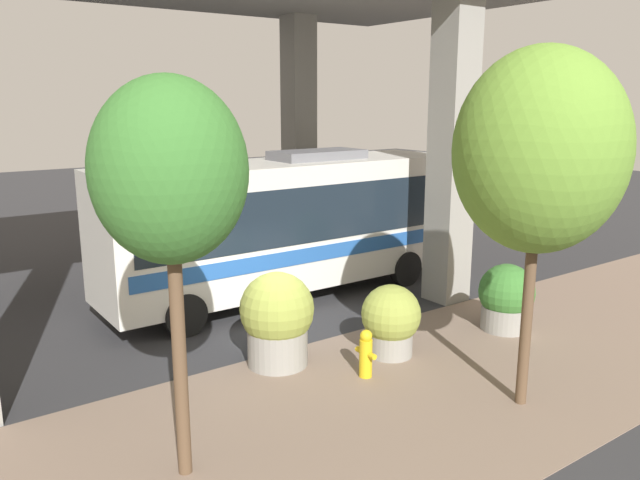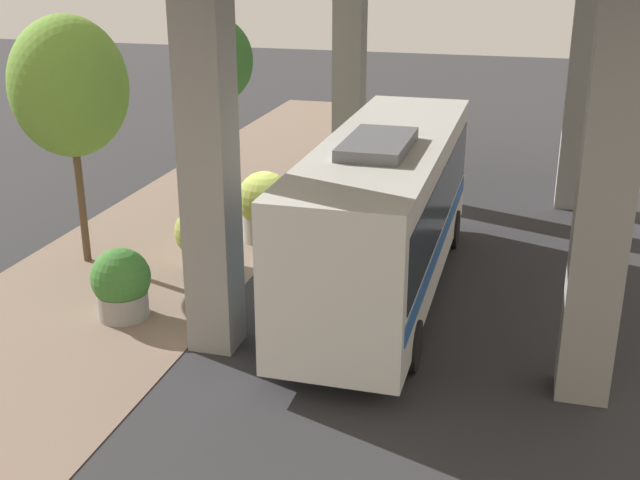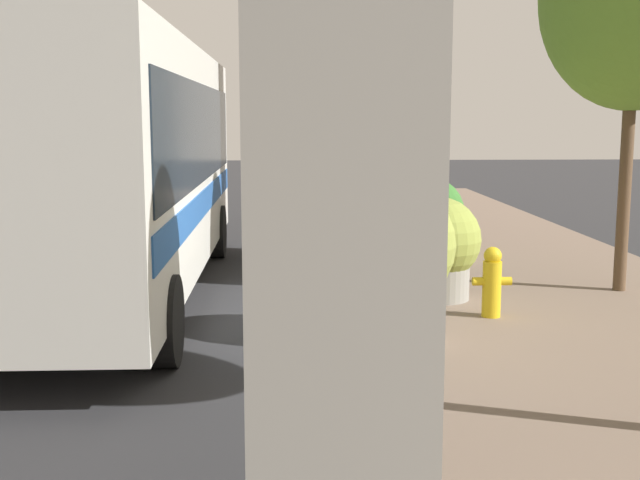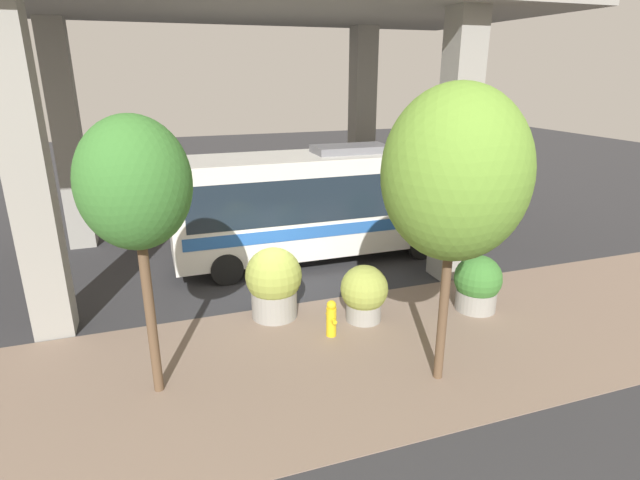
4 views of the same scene
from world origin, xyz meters
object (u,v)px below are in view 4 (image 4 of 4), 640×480
(street_tree_near, at_px, (135,185))
(planter_front, at_px, (274,283))
(planter_back, at_px, (364,293))
(street_tree_far, at_px, (455,174))
(bus, at_px, (322,200))
(planter_middle, at_px, (477,284))
(fire_hydrant, at_px, (331,318))

(street_tree_near, bearing_deg, planter_front, -51.72)
(planter_back, bearing_deg, street_tree_far, -171.23)
(bus, distance_m, planter_middle, 5.94)
(fire_hydrant, relative_size, street_tree_far, 0.16)
(planter_back, bearing_deg, street_tree_near, 105.48)
(planter_front, xyz_separation_m, planter_middle, (-1.40, -5.31, -0.21))
(planter_middle, xyz_separation_m, street_tree_far, (-2.48, 2.70, 3.63))
(planter_back, bearing_deg, planter_middle, -97.89)
(planter_front, bearing_deg, street_tree_near, 128.28)
(bus, xyz_separation_m, planter_middle, (-5.14, -2.66, -1.33))
(planter_back, xyz_separation_m, street_tree_far, (-2.92, -0.45, 3.63))
(fire_hydrant, relative_size, planter_middle, 0.62)
(planter_middle, bearing_deg, street_tree_far, 132.54)
(fire_hydrant, bearing_deg, bus, -16.94)
(bus, relative_size, planter_middle, 6.39)
(bus, bearing_deg, planter_back, 173.99)
(planter_front, xyz_separation_m, street_tree_near, (-2.41, 3.05, 3.32))
(planter_front, bearing_deg, planter_middle, -104.79)
(bus, bearing_deg, fire_hydrant, 163.06)
(planter_back, distance_m, street_tree_near, 6.45)
(planter_front, xyz_separation_m, planter_back, (-0.96, -2.16, -0.20))
(bus, bearing_deg, planter_middle, -152.69)
(street_tree_near, bearing_deg, planter_back, -74.52)
(street_tree_far, bearing_deg, planter_back, 8.77)
(planter_front, relative_size, planter_middle, 1.23)
(fire_hydrant, distance_m, street_tree_near, 5.68)
(planter_middle, bearing_deg, street_tree_near, 96.86)
(fire_hydrant, bearing_deg, planter_back, -64.72)
(bus, xyz_separation_m, planter_front, (-3.74, 2.65, -1.12))
(street_tree_near, bearing_deg, planter_middle, -83.14)
(fire_hydrant, height_order, planter_front, planter_front)
(fire_hydrant, height_order, planter_back, planter_back)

